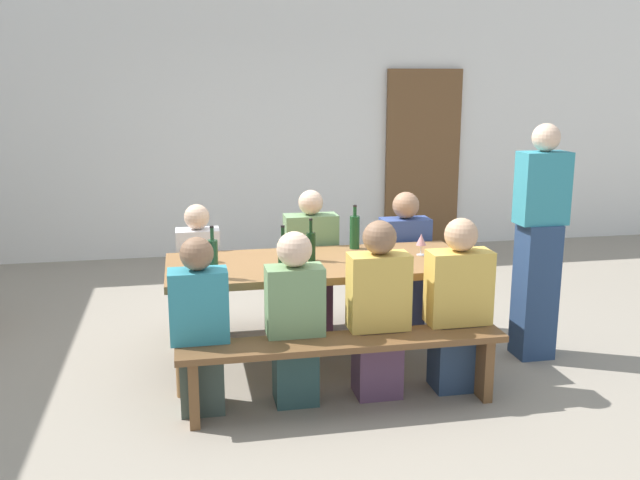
{
  "coord_description": "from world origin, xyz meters",
  "views": [
    {
      "loc": [
        -0.92,
        -4.64,
        1.99
      ],
      "look_at": [
        0.0,
        0.0,
        0.9
      ],
      "focal_mm": 39.48,
      "sensor_mm": 36.0,
      "label": 1
    }
  ],
  "objects_px": {
    "seated_guest_near_2": "(378,313)",
    "seated_guest_near_3": "(458,309)",
    "wine_bottle_3": "(213,258)",
    "seated_guest_far_1": "(311,268)",
    "bench_near": "(343,354)",
    "seated_guest_near_1": "(295,321)",
    "wine_glass_0": "(209,246)",
    "seated_guest_far_2": "(404,264)",
    "wine_bottle_1": "(355,231)",
    "seated_guest_far_0": "(199,277)",
    "wine_bottle_2": "(283,257)",
    "seated_guest_near_0": "(200,329)",
    "wooden_door": "(423,160)",
    "standing_host": "(538,246)",
    "wine_bottle_0": "(311,245)",
    "wine_glass_1": "(421,240)",
    "bench_far": "(302,286)",
    "tasting_table": "(320,271)"
  },
  "relations": [
    {
      "from": "wine_bottle_1",
      "to": "seated_guest_near_1",
      "type": "relative_size",
      "value": 0.3
    },
    {
      "from": "bench_near",
      "to": "bench_far",
      "type": "bearing_deg",
      "value": 90.0
    },
    {
      "from": "wine_glass_1",
      "to": "seated_guest_far_0",
      "type": "distance_m",
      "value": 1.7
    },
    {
      "from": "wine_bottle_1",
      "to": "seated_guest_far_1",
      "type": "distance_m",
      "value": 0.51
    },
    {
      "from": "bench_far",
      "to": "wine_bottle_0",
      "type": "distance_m",
      "value": 0.87
    },
    {
      "from": "standing_host",
      "to": "seated_guest_near_0",
      "type": "bearing_deg",
      "value": 9.7
    },
    {
      "from": "bench_near",
      "to": "wooden_door",
      "type": "bearing_deg",
      "value": 64.86
    },
    {
      "from": "tasting_table",
      "to": "bench_far",
      "type": "bearing_deg",
      "value": 90.0
    },
    {
      "from": "seated_guest_near_0",
      "to": "bench_far",
      "type": "bearing_deg",
      "value": -32.82
    },
    {
      "from": "seated_guest_near_2",
      "to": "seated_guest_near_0",
      "type": "bearing_deg",
      "value": 90.0
    },
    {
      "from": "wine_bottle_1",
      "to": "seated_guest_far_0",
      "type": "distance_m",
      "value": 1.23
    },
    {
      "from": "bench_near",
      "to": "seated_guest_far_1",
      "type": "relative_size",
      "value": 1.74
    },
    {
      "from": "seated_guest_near_2",
      "to": "wine_glass_1",
      "type": "bearing_deg",
      "value": -38.58
    },
    {
      "from": "standing_host",
      "to": "tasting_table",
      "type": "bearing_deg",
      "value": -6.44
    },
    {
      "from": "wine_glass_1",
      "to": "seated_guest_near_3",
      "type": "height_order",
      "value": "seated_guest_near_3"
    },
    {
      "from": "wooden_door",
      "to": "bench_near",
      "type": "height_order",
      "value": "wooden_door"
    },
    {
      "from": "seated_guest_near_1",
      "to": "standing_host",
      "type": "xyz_separation_m",
      "value": [
        1.82,
        0.41,
        0.3
      ]
    },
    {
      "from": "wine_bottle_3",
      "to": "wine_glass_1",
      "type": "bearing_deg",
      "value": 11.76
    },
    {
      "from": "bench_far",
      "to": "seated_guest_far_0",
      "type": "bearing_deg",
      "value": -169.65
    },
    {
      "from": "wine_glass_1",
      "to": "seated_guest_far_1",
      "type": "relative_size",
      "value": 0.14
    },
    {
      "from": "seated_guest_near_3",
      "to": "seated_guest_far_0",
      "type": "distance_m",
      "value": 1.99
    },
    {
      "from": "seated_guest_far_1",
      "to": "seated_guest_near_2",
      "type": "bearing_deg",
      "value": 10.34
    },
    {
      "from": "bench_near",
      "to": "wine_bottle_2",
      "type": "xyz_separation_m",
      "value": [
        -0.31,
        0.4,
        0.52
      ]
    },
    {
      "from": "seated_guest_near_2",
      "to": "seated_guest_near_3",
      "type": "bearing_deg",
      "value": -90.0
    },
    {
      "from": "wine_bottle_2",
      "to": "wooden_door",
      "type": "bearing_deg",
      "value": 58.82
    },
    {
      "from": "wooden_door",
      "to": "seated_guest_far_2",
      "type": "xyz_separation_m",
      "value": [
        -1.09,
        -2.72,
        -0.52
      ]
    },
    {
      "from": "seated_guest_far_1",
      "to": "seated_guest_far_2",
      "type": "relative_size",
      "value": 1.03
    },
    {
      "from": "wine_bottle_2",
      "to": "standing_host",
      "type": "height_order",
      "value": "standing_host"
    },
    {
      "from": "wine_bottle_1",
      "to": "wine_bottle_3",
      "type": "relative_size",
      "value": 0.97
    },
    {
      "from": "wine_bottle_0",
      "to": "seated_guest_far_0",
      "type": "height_order",
      "value": "seated_guest_far_0"
    },
    {
      "from": "wine_bottle_0",
      "to": "wine_bottle_3",
      "type": "bearing_deg",
      "value": -155.61
    },
    {
      "from": "wine_bottle_1",
      "to": "wine_glass_0",
      "type": "distance_m",
      "value": 1.1
    },
    {
      "from": "wine_glass_0",
      "to": "seated_guest_far_2",
      "type": "xyz_separation_m",
      "value": [
        1.56,
        0.46,
        -0.33
      ]
    },
    {
      "from": "wine_glass_0",
      "to": "seated_guest_near_0",
      "type": "xyz_separation_m",
      "value": [
        -0.1,
        -0.71,
        -0.34
      ]
    },
    {
      "from": "wine_bottle_0",
      "to": "seated_guest_near_1",
      "type": "height_order",
      "value": "seated_guest_near_1"
    },
    {
      "from": "bench_near",
      "to": "wine_bottle_0",
      "type": "xyz_separation_m",
      "value": [
        -0.06,
        0.76,
        0.5
      ]
    },
    {
      "from": "seated_guest_far_0",
      "to": "seated_guest_far_2",
      "type": "relative_size",
      "value": 0.96
    },
    {
      "from": "seated_guest_near_2",
      "to": "seated_guest_far_1",
      "type": "height_order",
      "value": "seated_guest_far_1"
    },
    {
      "from": "bench_near",
      "to": "wine_bottle_3",
      "type": "xyz_separation_m",
      "value": [
        -0.75,
        0.45,
        0.53
      ]
    },
    {
      "from": "wooden_door",
      "to": "seated_guest_near_3",
      "type": "bearing_deg",
      "value": -105.91
    },
    {
      "from": "seated_guest_near_2",
      "to": "seated_guest_near_3",
      "type": "relative_size",
      "value": 1.0
    },
    {
      "from": "wine_bottle_3",
      "to": "seated_guest_far_1",
      "type": "bearing_deg",
      "value": 47.84
    },
    {
      "from": "wine_bottle_2",
      "to": "seated_guest_far_0",
      "type": "xyz_separation_m",
      "value": [
        -0.52,
        0.92,
        -0.36
      ]
    },
    {
      "from": "wine_bottle_2",
      "to": "wine_glass_0",
      "type": "relative_size",
      "value": 2.1
    },
    {
      "from": "wine_glass_0",
      "to": "seated_guest_far_2",
      "type": "bearing_deg",
      "value": 16.46
    },
    {
      "from": "bench_near",
      "to": "seated_guest_near_1",
      "type": "height_order",
      "value": "seated_guest_near_1"
    },
    {
      "from": "wine_bottle_1",
      "to": "standing_host",
      "type": "height_order",
      "value": "standing_host"
    },
    {
      "from": "seated_guest_far_1",
      "to": "seated_guest_near_0",
      "type": "bearing_deg",
      "value": -37.41
    },
    {
      "from": "seated_guest_near_2",
      "to": "seated_guest_near_3",
      "type": "height_order",
      "value": "seated_guest_near_2"
    },
    {
      "from": "wine_bottle_1",
      "to": "seated_guest_near_2",
      "type": "xyz_separation_m",
      "value": [
        -0.07,
        -0.9,
        -0.33
      ]
    }
  ]
}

